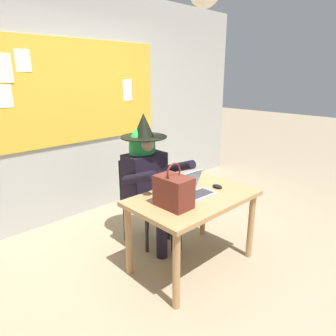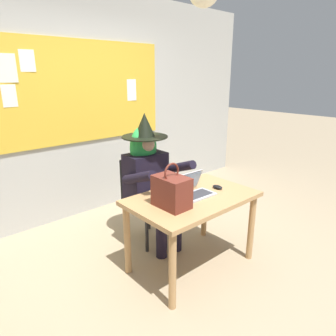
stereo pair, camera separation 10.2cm
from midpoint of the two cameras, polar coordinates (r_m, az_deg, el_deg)
name	(u,v)px [view 1 (the left image)]	position (r m, az deg, el deg)	size (l,w,h in m)	color
ground_plane	(179,270)	(3.02, 1.01, -18.52)	(24.00, 24.00, 0.00)	tan
wall_back_bulletin	(73,106)	(3.93, -18.06, 10.89)	(6.01, 1.98, 2.74)	#B2B2AD
desk_main	(193,206)	(2.80, 3.67, -7.09)	(1.16, 0.75, 0.71)	tan
chair_at_desk	(141,195)	(3.32, -5.90, -4.98)	(0.45, 0.45, 0.91)	black
person_costumed	(148,173)	(3.14, -4.60, -0.89)	(0.60, 0.70, 1.39)	black
laptop	(195,189)	(2.80, 3.95, -3.97)	(0.32, 0.28, 0.20)	#B7B7BC
computer_mouse	(217,186)	(2.96, 8.23, -3.43)	(0.06, 0.10, 0.03)	black
handbag	(174,191)	(2.50, -0.12, -4.39)	(0.20, 0.30, 0.38)	maroon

